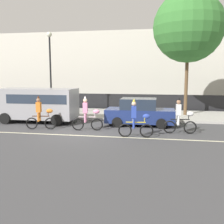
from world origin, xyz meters
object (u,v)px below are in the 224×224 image
parade_cyclist_zebra (180,118)px  parked_van_grey (38,102)px  parked_car_navy (140,113)px  parade_cyclist_orange (41,115)px  parade_cyclist_pink (87,115)px  street_lamp_post (50,61)px  parade_cyclist_cobalt (136,120)px

parade_cyclist_zebra → parked_van_grey: (-8.75, 1.83, 0.44)m
parked_car_navy → parade_cyclist_orange: bearing=-157.9°
parade_cyclist_pink → street_lamp_post: 6.38m
parked_van_grey → parade_cyclist_orange: bearing=-61.2°
parade_cyclist_zebra → parade_cyclist_pink: bearing=-178.8°
parked_van_grey → parade_cyclist_pink: bearing=-26.9°
parade_cyclist_pink → parked_car_navy: 3.36m
parade_cyclist_pink → parade_cyclist_cobalt: 2.99m
parade_cyclist_pink → parked_van_grey: size_ratio=0.38×
street_lamp_post → parked_van_grey: bearing=-89.7°
parade_cyclist_pink → street_lamp_post: bearing=133.3°
parked_van_grey → street_lamp_post: 3.43m
parade_cyclist_orange → parked_van_grey: bearing=118.8°
street_lamp_post → parade_cyclist_cobalt: bearing=-38.3°
parked_van_grey → street_lamp_post: size_ratio=0.85×
parade_cyclist_orange → parade_cyclist_cobalt: (5.41, -0.97, 0.00)m
parade_cyclist_zebra → street_lamp_post: street_lamp_post is taller
parade_cyclist_cobalt → parked_van_grey: bearing=154.9°
parade_cyclist_orange → parade_cyclist_pink: 2.65m
parade_cyclist_pink → parade_cyclist_cobalt: bearing=-22.4°
street_lamp_post → parade_cyclist_orange: bearing=-74.6°
parade_cyclist_orange → street_lamp_post: street_lamp_post is taller
parade_cyclist_pink → parked_van_grey: bearing=153.1°
parked_car_navy → street_lamp_post: street_lamp_post is taller
parade_cyclist_orange → parked_car_navy: size_ratio=0.47×
parade_cyclist_pink → parade_cyclist_cobalt: same height
parade_cyclist_orange → parade_cyclist_cobalt: bearing=-10.1°
parked_van_grey → street_lamp_post: street_lamp_post is taller
parade_cyclist_cobalt → parked_car_navy: 3.14m
parade_cyclist_zebra → parked_car_navy: size_ratio=0.47×
parked_car_navy → street_lamp_post: (-6.51, 2.04, 3.21)m
parade_cyclist_pink → parade_cyclist_zebra: bearing=1.2°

